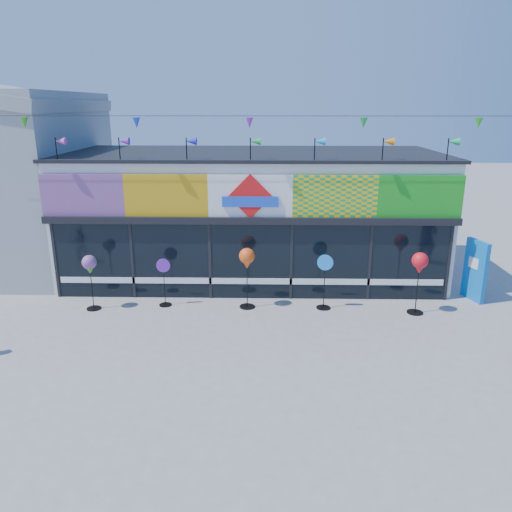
{
  "coord_description": "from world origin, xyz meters",
  "views": [
    {
      "loc": [
        0.46,
        -10.59,
        5.59
      ],
      "look_at": [
        0.19,
        2.0,
        1.75
      ],
      "focal_mm": 35.0,
      "sensor_mm": 36.0,
      "label": 1
    }
  ],
  "objects_px": {
    "spinner_3": "(324,280)",
    "spinner_2": "(247,260)",
    "blue_sign": "(475,270)",
    "spinner_1": "(164,281)",
    "spinner_4": "(420,265)",
    "spinner_0": "(90,266)"
  },
  "relations": [
    {
      "from": "spinner_3",
      "to": "spinner_2",
      "type": "bearing_deg",
      "value": 179.29
    },
    {
      "from": "blue_sign",
      "to": "spinner_2",
      "type": "height_order",
      "value": "blue_sign"
    },
    {
      "from": "spinner_1",
      "to": "spinner_2",
      "type": "distance_m",
      "value": 2.48
    },
    {
      "from": "spinner_1",
      "to": "spinner_2",
      "type": "relative_size",
      "value": 0.8
    },
    {
      "from": "blue_sign",
      "to": "spinner_4",
      "type": "height_order",
      "value": "blue_sign"
    },
    {
      "from": "blue_sign",
      "to": "spinner_0",
      "type": "height_order",
      "value": "blue_sign"
    },
    {
      "from": "spinner_2",
      "to": "spinner_4",
      "type": "height_order",
      "value": "spinner_2"
    },
    {
      "from": "blue_sign",
      "to": "spinner_0",
      "type": "xyz_separation_m",
      "value": [
        -11.07,
        -0.98,
        0.37
      ]
    },
    {
      "from": "spinner_3",
      "to": "spinner_4",
      "type": "xyz_separation_m",
      "value": [
        2.53,
        -0.29,
        0.57
      ]
    },
    {
      "from": "spinner_1",
      "to": "spinner_3",
      "type": "height_order",
      "value": "spinner_3"
    },
    {
      "from": "spinner_1",
      "to": "spinner_3",
      "type": "distance_m",
      "value": 4.57
    },
    {
      "from": "spinner_0",
      "to": "spinner_3",
      "type": "distance_m",
      "value": 6.57
    },
    {
      "from": "spinner_1",
      "to": "spinner_4",
      "type": "relative_size",
      "value": 0.8
    },
    {
      "from": "spinner_0",
      "to": "spinner_1",
      "type": "xyz_separation_m",
      "value": [
        1.99,
        0.31,
        -0.53
      ]
    },
    {
      "from": "spinner_2",
      "to": "spinner_4",
      "type": "xyz_separation_m",
      "value": [
        4.71,
        -0.32,
        -0.0
      ]
    },
    {
      "from": "spinner_1",
      "to": "spinner_2",
      "type": "bearing_deg",
      "value": -2.16
    },
    {
      "from": "spinner_1",
      "to": "spinner_4",
      "type": "bearing_deg",
      "value": -3.28
    },
    {
      "from": "blue_sign",
      "to": "spinner_0",
      "type": "relative_size",
      "value": 1.14
    },
    {
      "from": "blue_sign",
      "to": "spinner_1",
      "type": "height_order",
      "value": "blue_sign"
    },
    {
      "from": "spinner_2",
      "to": "spinner_3",
      "type": "xyz_separation_m",
      "value": [
        2.18,
        -0.03,
        -0.57
      ]
    },
    {
      "from": "spinner_3",
      "to": "spinner_1",
      "type": "bearing_deg",
      "value": 178.53
    },
    {
      "from": "spinner_0",
      "to": "spinner_1",
      "type": "height_order",
      "value": "spinner_0"
    }
  ]
}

